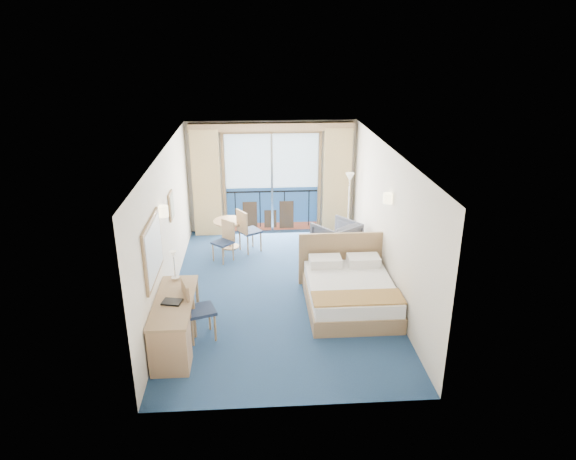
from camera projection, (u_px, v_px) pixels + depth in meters
The scene contains 22 objects.
floor at pixel (279, 290), 9.78m from camera, with size 6.50×6.50×0.00m, color navy.
room_walls at pixel (279, 202), 9.14m from camera, with size 4.04×6.54×2.72m.
balcony_door at pixel (272, 186), 12.36m from camera, with size 2.36×0.03×2.52m.
curtain_left at pixel (207, 183), 12.08m from camera, with size 0.65×0.22×2.55m, color tan.
curtain_right at pixel (337, 181), 12.28m from camera, with size 0.65×0.22×2.55m, color tan.
pelmet at pixel (272, 127), 11.74m from camera, with size 3.80×0.25×0.18m, color #9F8656.
mirror at pixel (153, 250), 7.70m from camera, with size 0.05×1.25×0.95m.
wall_print at pixel (171, 206), 9.50m from camera, with size 0.04×0.42×0.52m.
sconce_left at pixel (163, 211), 8.43m from camera, with size 0.18×0.18×0.18m, color #FCEAB0.
sconce_right at pixel (388, 198), 9.10m from camera, with size 0.18×0.18×0.18m, color #FCEAB0.
bed at pixel (349, 291), 9.14m from camera, with size 1.66×1.97×1.04m.
nightstand at pixel (367, 265), 10.23m from camera, with size 0.41×0.39×0.53m, color tan.
phone at pixel (368, 251), 10.09m from camera, with size 0.17×0.13×0.08m, color white.
armchair at pixel (336, 239), 11.20m from camera, with size 0.83×0.85×0.78m, color #424650.
floor_lamp at pixel (349, 190), 11.75m from camera, with size 0.22×0.22×1.62m.
desk at pixel (171, 337), 7.50m from camera, with size 0.58×1.70×0.80m.
desk_chair at pixel (194, 307), 8.04m from camera, with size 0.57×0.56×1.03m.
folder at pixel (172, 302), 7.71m from camera, with size 0.28×0.21×0.03m, color black.
desk_lamp at pixel (174, 259), 8.31m from camera, with size 0.13×0.13×0.49m.
round_table at pixel (230, 227), 11.58m from camera, with size 0.72×0.72×0.65m.
table_chair_a at pixel (247, 228), 11.32m from camera, with size 0.59×0.59×0.98m.
table_chair_b at pixel (225, 238), 10.94m from camera, with size 0.53×0.53×0.87m.
Camera 1 is at (-0.43, -8.70, 4.60)m, focal length 32.00 mm.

